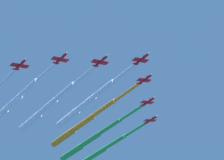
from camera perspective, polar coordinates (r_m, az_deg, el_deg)
name	(u,v)px	position (r m, az deg, el deg)	size (l,w,h in m)	color
jet_lead	(84,105)	(196.79, -4.12, -3.65)	(72.22, 13.51, 4.49)	red
jet_port_inner	(81,125)	(217.27, -4.54, -6.46)	(84.17, 12.88, 4.49)	red
jet_starboard_inner	(45,109)	(201.01, -9.60, -4.10)	(76.11, 13.14, 4.43)	red
jet_port_mid	(88,141)	(231.30, -3.44, -8.80)	(83.22, 13.33, 4.45)	red
jet_starboard_mid	(11,104)	(205.54, -14.31, -3.42)	(74.47, 11.80, 4.42)	red
jet_port_outer	(94,155)	(246.79, -2.54, -10.76)	(83.48, 14.11, 4.46)	red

